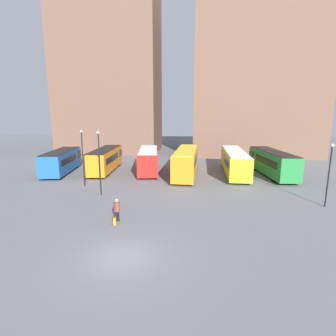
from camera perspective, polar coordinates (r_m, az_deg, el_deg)
name	(u,v)px	position (r m, az deg, el deg)	size (l,w,h in m)	color
ground_plane	(123,257)	(15.39, -9.82, -18.59)	(160.00, 160.00, 0.00)	slate
building_block_left	(110,72)	(57.77, -12.58, 19.79)	(19.75, 12.80, 32.26)	brown
building_block_right	(253,79)	(56.04, 18.07, 17.98)	(22.79, 16.86, 28.80)	brown
bus_0	(62,161)	(37.73, -22.14, 1.48)	(3.97, 9.64, 2.94)	#1E56A3
bus_1	(105,159)	(36.94, -13.48, 1.91)	(3.18, 10.36, 3.04)	orange
bus_2	(148,160)	(35.48, -4.29, 1.85)	(3.89, 9.82, 3.09)	red
bus_3	(186,161)	(33.52, 3.97, 1.50)	(3.05, 11.45, 3.33)	orange
bus_4	(234,161)	(35.45, 14.25, 1.49)	(2.85, 12.35, 3.04)	gold
bus_5	(272,162)	(35.90, 21.67, 1.21)	(3.67, 10.89, 3.13)	#237A38
traveler	(117,208)	(19.55, -11.07, -8.56)	(0.58, 0.58, 1.72)	black
suitcase	(114,220)	(19.39, -11.60, -11.13)	(0.32, 0.43, 0.79)	#B27A1E
lamp_post_0	(99,158)	(25.59, -14.71, 2.04)	(0.28, 0.28, 6.17)	black
lamp_post_1	(83,154)	(29.32, -18.09, 2.93)	(0.28, 0.28, 6.08)	black
lamp_post_2	(329,170)	(25.35, 31.69, -0.39)	(0.28, 0.28, 5.37)	black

